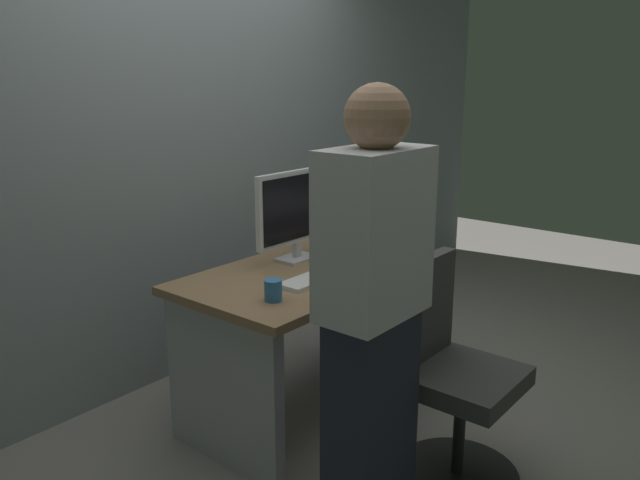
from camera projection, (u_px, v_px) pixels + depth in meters
ground_plane at (312, 407)px, 3.27m from camera, size 9.00×9.00×0.00m
wall_back at (183, 104)px, 3.45m from camera, size 6.40×0.10×3.00m
desk at (312, 315)px, 3.14m from camera, size 1.32×0.75×0.75m
office_chair at (449, 382)px, 2.63m from camera, size 0.52×0.52×0.94m
person_at_desk at (373, 317)px, 2.23m from camera, size 0.40×0.24×1.64m
monitor at (297, 210)px, 3.15m from camera, size 0.54×0.14×0.46m
keyboard at (318, 277)px, 2.92m from camera, size 0.43×0.13×0.02m
mouse at (356, 263)px, 3.12m from camera, size 0.06×0.10×0.03m
cup_near_keyboard at (273, 290)px, 2.63m from camera, size 0.07×0.07×0.09m
book_stack at (347, 237)px, 3.44m from camera, size 0.23×0.18×0.11m
cell_phone at (388, 254)px, 3.31m from camera, size 0.11×0.16×0.01m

